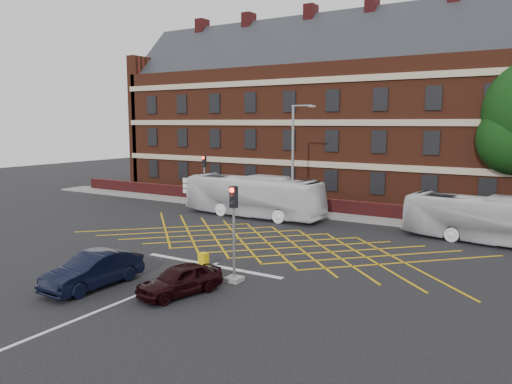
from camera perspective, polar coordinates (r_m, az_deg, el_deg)
The scene contains 16 objects.
ground at distance 27.81m, azimuth -0.76°, elevation -6.66°, with size 120.00×120.00×0.00m, color black.
victorian_building at distance 46.91m, azimuth 14.22°, elevation 8.72°, with size 51.00×12.17×20.40m.
boundary_wall at distance 39.06m, azimuth 9.52°, elevation -1.68°, with size 56.00×0.50×1.10m, color #521517.
far_pavement at distance 38.23m, azimuth 8.94°, elevation -2.62°, with size 60.00×3.00×0.12m, color slate.
box_junction_hatching at distance 29.47m, azimuth 1.34°, elevation -5.81°, with size 11.50×0.12×0.02m, color #CC990C.
stop_line at distance 25.03m, azimuth -5.10°, elevation -8.33°, with size 8.00×0.30×0.02m, color silver.
centre_line at distance 20.47m, azimuth -16.30°, elevation -12.40°, with size 0.15×14.00×0.02m, color silver.
bus_left at distance 37.26m, azimuth -0.33°, elevation -0.47°, with size 2.61×11.14×3.10m, color white.
bus_right at distance 32.04m, azimuth 25.41°, elevation -2.92°, with size 2.35×10.05×2.80m, color silver.
car_navy at distance 22.70m, azimuth -18.12°, elevation -8.49°, with size 1.58×4.52×1.49m, color black.
car_maroon at distance 20.98m, azimuth -8.69°, elevation -9.87°, with size 1.48×3.69×1.26m, color black.
traffic_light_near at distance 22.09m, azimuth -2.54°, elevation -5.81°, with size 0.70×0.70×4.27m.
traffic_light_far at distance 41.83m, azimuth -5.90°, elevation 0.70°, with size 0.70×0.70×4.27m.
street_lamp at distance 36.35m, azimuth 4.28°, elevation 1.25°, with size 2.25×1.00×8.24m.
direction_signs at distance 44.64m, azimuth -7.78°, elevation 0.63°, with size 1.10×0.16×2.20m.
utility_cabinet at distance 24.13m, azimuth -6.03°, elevation -7.93°, with size 0.40×0.36×0.86m, color #DEB90D.
Camera 1 is at (14.43, -22.71, 7.02)m, focal length 35.00 mm.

